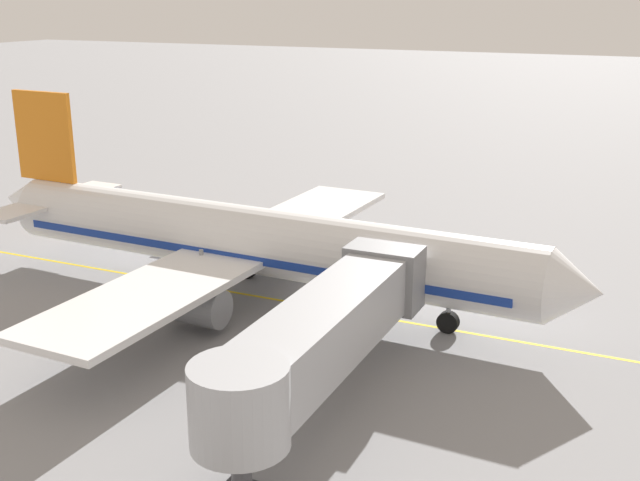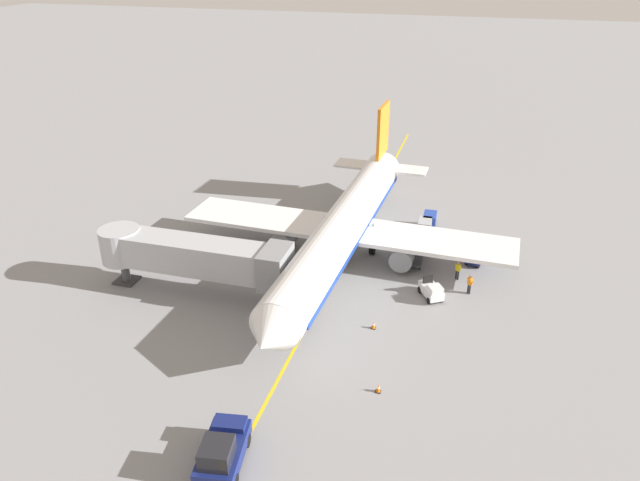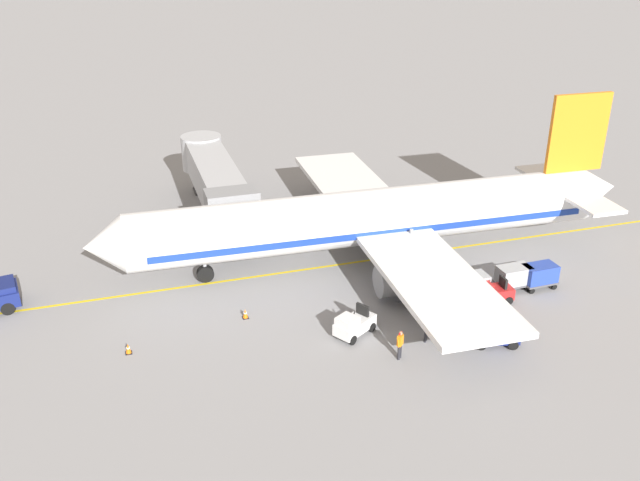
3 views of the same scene
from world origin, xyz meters
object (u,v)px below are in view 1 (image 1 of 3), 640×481
Objects in this scene: baggage_tug_trailing at (302,226)px; baggage_tug_lead at (246,237)px; baggage_cart_tail_end at (190,230)px; baggage_cart_second_in_train at (251,239)px; baggage_cart_third_in_train at (209,234)px; baggage_tug_spare at (380,251)px; ground_crew_loader at (339,233)px; safety_cone_nose_left at (576,297)px; safety_cone_nose_right at (447,289)px; ground_crew_wing_walker at (373,233)px; jet_bridge at (322,333)px; parked_airliner at (251,241)px; baggage_cart_front at (293,246)px.

baggage_tug_lead is at bearing -27.70° from baggage_tug_trailing.
baggage_tug_trailing is at bearing 128.73° from baggage_cart_tail_end.
baggage_cart_third_in_train is at bearing -86.72° from baggage_cart_second_in_train.
ground_crew_loader is (-1.79, -3.60, 0.24)m from baggage_tug_spare.
baggage_tug_trailing is 19.96m from safety_cone_nose_left.
baggage_tug_spare is at bearing -99.08° from safety_cone_nose_left.
safety_cone_nose_right is at bearing 79.65° from baggage_tug_lead.
baggage_tug_lead is 1.52× the size of ground_crew_wing_walker.
baggage_tug_spare reaches higher than baggage_cart_tail_end.
baggage_cart_tail_end is 1.73× the size of ground_crew_loader.
jet_bridge is at bearing -24.87° from safety_cone_nose_left.
parked_airliner is 11.44m from safety_cone_nose_right.
baggage_tug_spare is at bearing -166.51° from jet_bridge.
jet_bridge is 5.55× the size of baggage_cart_tail_end.
ground_crew_loader reaches higher than baggage_tug_trailing.
baggage_tug_spare is (-0.96, 9.21, 0.00)m from baggage_tug_lead.
baggage_tug_lead is at bearing -63.87° from ground_crew_loader.
ground_crew_wing_walker reaches higher than baggage_cart_third_in_train.
parked_airliner is at bearing 5.63° from baggage_cart_front.
safety_cone_nose_right is at bearing 82.38° from baggage_cart_second_in_train.
baggage_tug_spare is (-18.69, -4.48, -2.75)m from jet_bridge.
safety_cone_nose_right is (1.95, 18.55, -0.66)m from baggage_cart_tail_end.
jet_bridge reaches higher than baggage_tug_lead.
ground_crew_loader is at bearing -120.95° from safety_cone_nose_right.
ground_crew_wing_walker is 1.00× the size of ground_crew_loader.
ground_crew_loader is at bearing -158.45° from jet_bridge.
safety_cone_nose_right is (-4.82, 9.96, -2.90)m from parked_airliner.
baggage_tug_lead is at bearing -92.65° from safety_cone_nose_left.
baggage_tug_lead is 21.48m from safety_cone_nose_left.
ground_crew_wing_walker is at bearing -164.39° from jet_bridge.
safety_cone_nose_left is at bearing 70.62° from ground_crew_wing_walker.
baggage_cart_second_in_train is at bearing -55.12° from ground_crew_wing_walker.
baggage_cart_second_in_train is 1.00× the size of baggage_cart_tail_end.
jet_bridge is 5.55× the size of baggage_cart_front.
baggage_tug_spare is 12.40m from safety_cone_nose_left.
baggage_tug_lead reaches higher than safety_cone_nose_left.
baggage_tug_trailing is at bearing -159.95° from baggage_cart_front.
ground_crew_wing_walker reaches higher than baggage_tug_lead.
ground_crew_wing_walker reaches higher than baggage_cart_tail_end.
jet_bridge is at bearing -3.68° from safety_cone_nose_right.
baggage_cart_third_in_train is 4.95× the size of safety_cone_nose_right.
ground_crew_loader is at bearing -116.42° from baggage_tug_spare.
baggage_cart_third_in_train is 23.68m from safety_cone_nose_left.
baggage_tug_lead is 1.27m from baggage_cart_second_in_train.
baggage_cart_front is 6.11m from ground_crew_wing_walker.
baggage_cart_tail_end is at bearing -51.27° from baggage_tug_trailing.
baggage_cart_second_in_train is (4.97, -1.24, 0.24)m from baggage_tug_trailing.
jet_bridge is 22.57m from baggage_tug_lead.
baggage_cart_tail_end is at bearing -92.54° from baggage_cart_front.
baggage_cart_second_in_train and baggage_cart_third_in_train have the same top height.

